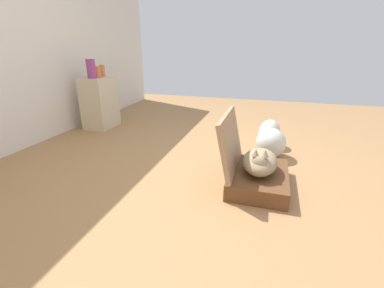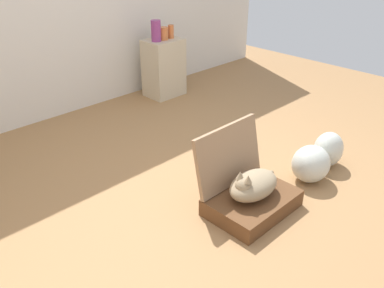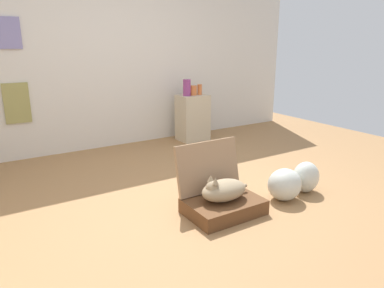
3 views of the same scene
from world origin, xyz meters
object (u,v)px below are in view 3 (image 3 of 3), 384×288
(suitcase_base, at_px, (223,206))
(vase_round, at_px, (193,90))
(plastic_bag_clear, at_px, (306,177))
(cat, at_px, (223,190))
(side_table, at_px, (193,118))
(vase_short, at_px, (200,90))
(vase_tall, at_px, (187,88))
(plastic_bag_white, at_px, (285,184))

(suitcase_base, distance_m, vase_round, 2.65)
(suitcase_base, xyz_separation_m, plastic_bag_clear, (1.01, -0.06, 0.09))
(plastic_bag_clear, bearing_deg, cat, 176.91)
(side_table, distance_m, vase_short, 0.45)
(side_table, height_order, vase_tall, vase_tall)
(cat, xyz_separation_m, plastic_bag_white, (0.69, -0.08, -0.07))
(plastic_bag_clear, bearing_deg, suitcase_base, 176.89)
(suitcase_base, relative_size, cat, 1.29)
(plastic_bag_clear, relative_size, side_table, 0.45)
(side_table, bearing_deg, cat, -116.27)
(suitcase_base, height_order, plastic_bag_white, plastic_bag_white)
(plastic_bag_clear, xyz_separation_m, side_table, (0.11, 2.36, 0.19))
(vase_short, distance_m, vase_round, 0.11)
(cat, relative_size, plastic_bag_clear, 1.61)
(vase_round, bearing_deg, suitcase_base, -116.21)
(side_table, height_order, vase_short, vase_short)
(suitcase_base, xyz_separation_m, vase_tall, (1.01, 2.29, 0.77))
(plastic_bag_clear, bearing_deg, vase_tall, 89.97)
(cat, bearing_deg, vase_round, 63.57)
(vase_tall, xyz_separation_m, vase_short, (0.23, -0.01, -0.04))
(side_table, distance_m, vase_round, 0.43)
(cat, xyz_separation_m, side_table, (1.14, 2.31, 0.12))
(plastic_bag_white, xyz_separation_m, side_table, (0.44, 2.39, 0.20))
(vase_short, bearing_deg, vase_tall, 177.47)
(suitcase_base, bearing_deg, plastic_bag_clear, -3.11)
(plastic_bag_white, bearing_deg, vase_short, 76.73)
(cat, xyz_separation_m, vase_tall, (1.03, 2.29, 0.60))
(plastic_bag_white, distance_m, vase_tall, 2.49)
(vase_tall, relative_size, vase_short, 1.54)
(suitcase_base, xyz_separation_m, side_table, (1.13, 2.31, 0.29))
(cat, distance_m, side_table, 2.58)
(plastic_bag_clear, bearing_deg, plastic_bag_white, -176.03)
(plastic_bag_white, height_order, vase_round, vase_round)
(suitcase_base, relative_size, vase_short, 4.18)
(plastic_bag_white, xyz_separation_m, vase_round, (0.44, 2.37, 0.63))
(plastic_bag_clear, distance_m, side_table, 2.37)
(cat, bearing_deg, vase_short, 61.27)
(vase_short, xyz_separation_m, vase_round, (-0.11, 0.01, -0.01))
(plastic_bag_white, relative_size, vase_short, 2.15)
(vase_short, relative_size, vase_round, 1.07)
(cat, relative_size, vase_short, 3.25)
(plastic_bag_white, distance_m, side_table, 2.43)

